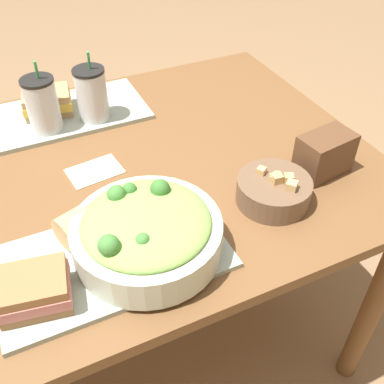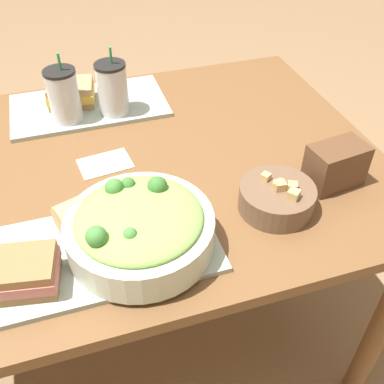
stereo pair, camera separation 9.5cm
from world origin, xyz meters
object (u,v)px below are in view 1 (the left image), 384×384
at_px(sandwich_near, 34,290).
at_px(sandwich_far, 47,102).
at_px(chip_bag, 324,154).
at_px(salad_bowl, 147,231).
at_px(drink_cup_dark, 43,106).
at_px(soup_bowl, 274,190).
at_px(baguette_near, 94,217).
at_px(drink_cup_red, 92,96).
at_px(napkin_folded, 96,171).

relative_size(sandwich_near, sandwich_far, 0.95).
bearing_deg(sandwich_far, chip_bag, -35.78).
relative_size(salad_bowl, drink_cup_dark, 1.50).
relative_size(soup_bowl, drink_cup_dark, 0.85).
bearing_deg(sandwich_near, salad_bowl, 18.57).
xyz_separation_m(soup_bowl, sandwich_far, (-0.38, 0.58, 0.01)).
relative_size(baguette_near, drink_cup_red, 0.84).
height_order(salad_bowl, baguette_near, salad_bowl).
xyz_separation_m(baguette_near, napkin_folded, (0.06, 0.20, -0.05)).
distance_m(sandwich_near, sandwich_far, 0.66).
height_order(soup_bowl, baguette_near, baguette_near).
distance_m(baguette_near, sandwich_far, 0.51).
xyz_separation_m(sandwich_far, drink_cup_dark, (-0.02, -0.09, 0.04)).
xyz_separation_m(sandwich_near, napkin_folded, (0.20, 0.33, -0.04)).
distance_m(sandwich_near, drink_cup_red, 0.62).
xyz_separation_m(baguette_near, drink_cup_red, (0.12, 0.43, 0.03)).
height_order(salad_bowl, sandwich_near, salad_bowl).
height_order(sandwich_near, chip_bag, chip_bag).
distance_m(drink_cup_dark, chip_bag, 0.73).
relative_size(soup_bowl, baguette_near, 1.02).
relative_size(sandwich_far, drink_cup_dark, 0.76).
xyz_separation_m(sandwich_near, baguette_near, (0.14, 0.13, 0.00)).
bearing_deg(baguette_near, sandwich_near, 112.83).
xyz_separation_m(baguette_near, sandwich_far, (0.01, 0.51, -0.00)).
xyz_separation_m(drink_cup_dark, drink_cup_red, (0.13, 0.00, -0.00)).
distance_m(soup_bowl, sandwich_far, 0.70).
distance_m(drink_cup_dark, napkin_folded, 0.25).
xyz_separation_m(salad_bowl, sandwich_far, (-0.07, 0.61, -0.02)).
height_order(soup_bowl, napkin_folded, soup_bowl).
height_order(sandwich_near, sandwich_far, same).
distance_m(sandwich_far, napkin_folded, 0.32).
distance_m(sandwich_near, drink_cup_dark, 0.57).
bearing_deg(soup_bowl, drink_cup_red, 118.37).
bearing_deg(drink_cup_red, chip_bag, -46.41).
distance_m(soup_bowl, drink_cup_red, 0.57).
bearing_deg(chip_bag, drink_cup_red, 125.78).
xyz_separation_m(drink_cup_red, chip_bag, (0.43, -0.46, -0.03)).
height_order(sandwich_far, chip_bag, chip_bag).
bearing_deg(drink_cup_red, baguette_near, -105.82).
height_order(salad_bowl, soup_bowl, salad_bowl).
bearing_deg(drink_cup_red, sandwich_far, 142.32).
bearing_deg(drink_cup_dark, soup_bowl, -51.10).
bearing_deg(napkin_folded, drink_cup_dark, 107.14).
distance_m(soup_bowl, drink_cup_dark, 0.64).
xyz_separation_m(soup_bowl, chip_bag, (0.17, 0.04, 0.02)).
height_order(drink_cup_red, napkin_folded, drink_cup_red).
distance_m(sandwich_near, baguette_near, 0.19).
xyz_separation_m(salad_bowl, sandwich_near, (-0.22, -0.03, -0.02)).
bearing_deg(soup_bowl, sandwich_far, 123.09).
distance_m(sandwich_far, drink_cup_dark, 0.10).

